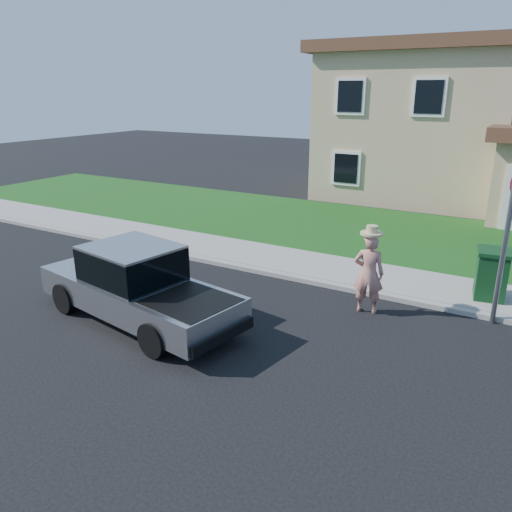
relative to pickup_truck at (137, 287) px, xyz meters
The scene contains 9 objects.
ground 2.36m from the pickup_truck, 27.49° to the left, with size 80.00×80.00×0.00m, color black.
curb 4.98m from the pickup_truck, 52.89° to the left, with size 40.00×0.20×0.12m, color gray.
sidewalk 5.88m from the pickup_truck, 59.41° to the left, with size 40.00×2.00×0.15m, color gray.
lawn 10.01m from the pickup_truck, 72.68° to the left, with size 40.00×7.00×0.10m, color #174A15.
house 17.87m from the pickup_truck, 79.32° to the left, with size 14.00×11.30×6.85m.
pickup_truck is the anchor object (origin of this frame).
woman 5.16m from the pickup_truck, 34.72° to the left, with size 0.76×0.58×2.06m.
trash_bin 8.22m from the pickup_truck, 36.45° to the left, with size 0.84×0.94×1.19m.
street_lamp 8.01m from the pickup_truck, 28.55° to the left, with size 0.29×0.60×4.57m.
Camera 1 is at (5.34, -8.48, 4.89)m, focal length 35.00 mm.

